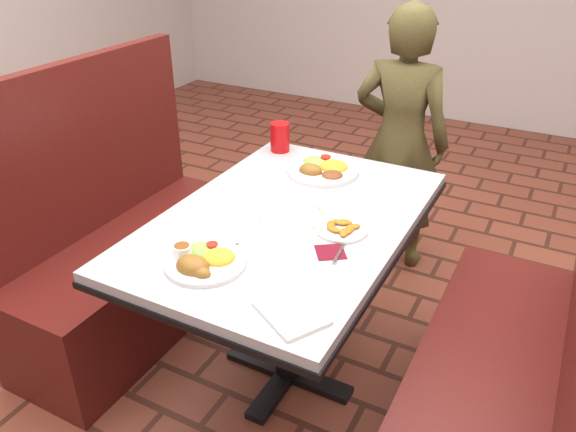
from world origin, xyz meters
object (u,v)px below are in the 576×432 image
object	(u,v)px
booth_bench_left	(129,258)
booth_bench_right	(504,384)
plantain_plate	(342,229)
red_tumbler	(280,137)
dining_table	(288,240)
far_dinner_plate	(324,166)
near_dinner_plate	(203,257)
diner_person	(400,142)

from	to	relation	value
booth_bench_left	booth_bench_right	bearing A→B (deg)	0.00
plantain_plate	red_tumbler	distance (m)	0.74
dining_table	far_dinner_plate	bearing A→B (deg)	96.47
dining_table	booth_bench_left	world-z (taller)	booth_bench_left
near_dinner_plate	plantain_plate	xyz separation A→B (m)	(0.29, 0.38, -0.02)
diner_person	near_dinner_plate	distance (m)	1.47
diner_person	plantain_plate	bearing A→B (deg)	96.18
diner_person	booth_bench_left	bearing A→B (deg)	49.82
near_dinner_plate	far_dinner_plate	distance (m)	0.78
red_tumbler	far_dinner_plate	bearing A→B (deg)	-24.44
diner_person	booth_bench_right	bearing A→B (deg)	123.14
booth_bench_right	plantain_plate	world-z (taller)	booth_bench_right
near_dinner_plate	red_tumbler	size ratio (longest dim) A/B	1.94
near_dinner_plate	far_dinner_plate	world-z (taller)	near_dinner_plate
near_dinner_plate	diner_person	bearing A→B (deg)	84.20
dining_table	booth_bench_left	size ratio (longest dim) A/B	1.01
plantain_plate	booth_bench_left	bearing A→B (deg)	179.45
red_tumbler	plantain_plate	bearing A→B (deg)	-45.23
booth_bench_right	near_dinner_plate	xyz separation A→B (m)	(-0.88, -0.39, 0.45)
booth_bench_left	diner_person	xyz separation A→B (m)	(0.86, 1.07, 0.34)
far_dinner_plate	near_dinner_plate	bearing A→B (deg)	-92.76
booth_bench_left	near_dinner_plate	distance (m)	0.93
dining_table	booth_bench_left	distance (m)	0.86
near_dinner_plate	dining_table	bearing A→B (deg)	78.06
booth_bench_right	diner_person	world-z (taller)	diner_person
far_dinner_plate	red_tumbler	distance (m)	0.29
near_dinner_plate	red_tumbler	world-z (taller)	red_tumbler
diner_person	far_dinner_plate	size ratio (longest dim) A/B	4.68
far_dinner_plate	plantain_plate	xyz separation A→B (m)	(0.25, -0.40, -0.02)
booth_bench_left	near_dinner_plate	xyz separation A→B (m)	(0.72, -0.39, 0.45)
plantain_plate	near_dinner_plate	bearing A→B (deg)	-127.41
booth_bench_right	far_dinner_plate	bearing A→B (deg)	155.12
red_tumbler	dining_table	bearing A→B (deg)	-58.78
far_dinner_plate	booth_bench_left	bearing A→B (deg)	-152.60
diner_person	red_tumbler	distance (m)	0.69
dining_table	red_tumbler	distance (m)	0.62
booth_bench_right	near_dinner_plate	size ratio (longest dim) A/B	4.91
dining_table	booth_bench_right	xyz separation A→B (m)	(0.80, 0.00, -0.32)
diner_person	far_dinner_plate	world-z (taller)	diner_person
dining_table	diner_person	distance (m)	1.07
diner_person	plantain_plate	world-z (taller)	diner_person
dining_table	red_tumbler	xyz separation A→B (m)	(-0.31, 0.51, 0.16)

